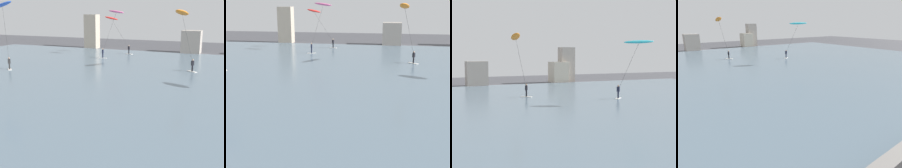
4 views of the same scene
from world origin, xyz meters
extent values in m
cube|color=slate|center=(0.00, 30.20, 0.05)|extent=(84.00, 52.00, 0.10)
cube|color=#A89E93|center=(-0.40, 57.09, 2.15)|extent=(3.50, 3.15, 4.29)
cube|color=beige|center=(15.54, 58.13, 2.01)|extent=(3.06, 3.28, 4.01)
cube|color=#A89E93|center=(17.52, 58.65, 3.44)|extent=(2.80, 2.23, 6.88)
cube|color=silver|center=(12.32, 32.29, 0.13)|extent=(1.35, 1.24, 0.06)
cylinder|color=#191E33|center=(12.32, 32.29, 0.55)|extent=(0.20, 0.20, 0.78)
cube|color=#191E33|center=(12.32, 32.29, 1.24)|extent=(0.39, 0.40, 0.60)
sphere|color=#9E7051|center=(12.32, 32.29, 1.65)|extent=(0.20, 0.20, 0.20)
cylinder|color=#333333|center=(12.85, 31.05, 3.95)|extent=(1.09, 2.50, 5.53)
ellipsoid|color=#28B2C6|center=(13.38, 29.82, 6.86)|extent=(3.62, 2.33, 0.56)
cube|color=silver|center=(2.63, 38.31, 0.13)|extent=(1.36, 1.22, 0.06)
cylinder|color=black|center=(2.63, 38.31, 0.55)|extent=(0.20, 0.20, 0.78)
cube|color=black|center=(2.63, 38.31, 1.24)|extent=(0.39, 0.40, 0.60)
sphere|color=tan|center=(2.63, 38.31, 1.65)|extent=(0.20, 0.20, 0.20)
cylinder|color=#333333|center=(1.86, 37.91, 4.30)|extent=(1.57, 0.83, 6.23)
ellipsoid|color=orange|center=(1.09, 37.51, 7.56)|extent=(1.81, 3.49, 1.13)
camera|label=1|loc=(7.88, -0.29, 7.59)|focal=47.40mm
camera|label=2|loc=(-0.22, -3.81, 8.04)|focal=50.16mm
camera|label=3|loc=(-9.89, -0.99, 5.38)|focal=52.62mm
camera|label=4|loc=(-10.29, 0.52, 6.68)|focal=30.80mm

